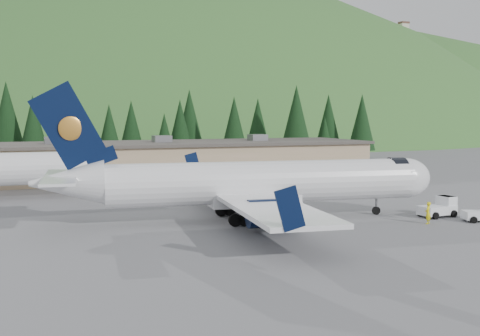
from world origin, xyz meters
name	(u,v)px	position (x,y,z in m)	size (l,w,h in m)	color
ground	(264,220)	(0.00, 0.00, 0.00)	(600.00, 600.00, 0.00)	#5B5B60
airliner	(253,184)	(-1.03, 0.12, 3.12)	(35.36, 33.25, 11.73)	white
baggage_tug_a	(440,208)	(15.25, -4.10, 0.80)	(3.57, 2.42, 1.80)	white
terminal_building	(128,160)	(-5.01, 38.00, 2.62)	(71.00, 17.00, 6.10)	tan
ramp_worker	(428,213)	(11.91, -6.74, 0.92)	(0.67, 0.44, 1.85)	yellow
tree_line	(103,125)	(-5.11, 61.16, 7.31)	(111.89, 16.97, 14.26)	black
hills	(193,319)	(53.34, 207.38, -82.80)	(614.00, 330.00, 300.00)	#315F26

